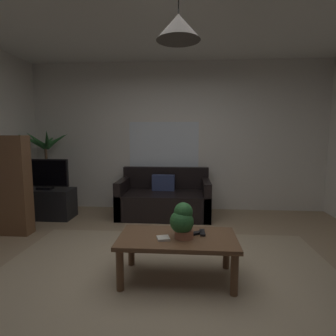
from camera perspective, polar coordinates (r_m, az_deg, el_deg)
The scene contains 15 objects.
floor at distance 2.95m, azimuth -0.46°, elevation -21.63°, with size 5.45×4.93×0.02m, color #9E8466.
rug at distance 2.77m, azimuth -0.83°, elevation -23.35°, with size 3.54×2.71×0.01m, color tan.
wall_back at distance 5.08m, azimuth 1.85°, elevation 6.57°, with size 5.57×0.06×2.73m, color silver.
window_pane at distance 5.08m, azimuth -0.90°, elevation 3.92°, with size 1.30×0.01×1.03m, color white.
couch_under_window at distance 4.73m, azimuth -0.79°, elevation -6.82°, with size 1.56×0.83×0.82m.
coffee_table at distance 2.71m, azimuth 2.01°, elevation -15.60°, with size 1.14×0.61×0.43m.
book_on_table_0 at distance 2.62m, azimuth -1.02°, elevation -14.64°, with size 0.11×0.11×0.02m, color beige.
remote_on_table_0 at distance 2.74m, azimuth 5.54°, elevation -13.65°, with size 0.05×0.16×0.02m, color black.
remote_on_table_1 at distance 2.77m, azimuth 7.28°, elevation -13.41°, with size 0.05×0.16×0.02m, color black.
potted_plant_on_table at distance 2.61m, azimuth 3.07°, elevation -10.83°, with size 0.23×0.23×0.34m.
tv_stand at distance 5.05m, azimuth -24.30°, elevation -6.84°, with size 0.90×0.44×0.50m, color black.
tv at distance 4.94m, azimuth -24.71°, elevation -1.13°, with size 0.81×0.16×0.51m.
potted_palm_corner at distance 5.41m, azimuth -24.33°, elevation -0.40°, with size 0.91×0.91×1.54m.
bookshelf_corner at distance 4.43m, azimuth -31.39°, elevation -3.11°, with size 0.70×0.31×1.40m.
pendant_lamp at distance 2.68m, azimuth 2.21°, elevation 27.65°, with size 0.40×0.40×0.50m.
Camera 1 is at (0.21, -2.58, 1.41)m, focal length 28.81 mm.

